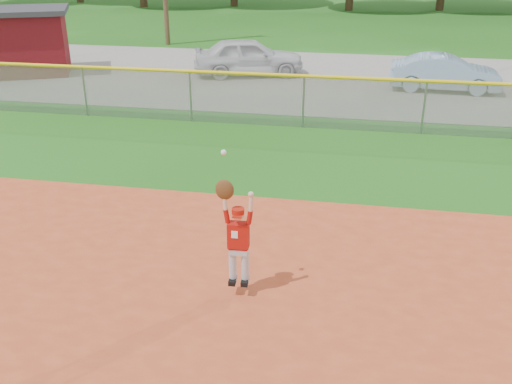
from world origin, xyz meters
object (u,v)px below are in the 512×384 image
car_white_a (249,57)px  ballplayer (236,234)px  car_blue (445,73)px  utility_shed (26,41)px

car_white_a → ballplayer: ballplayer is taller
car_blue → ballplayer: bearing=163.5°
car_blue → utility_shed: 15.84m
utility_shed → car_blue: bearing=0.5°
car_blue → ballplayer: ballplayer is taller
utility_shed → ballplayer: size_ratio=1.90×
car_white_a → ballplayer: 14.83m
car_blue → utility_shed: size_ratio=0.91×
car_blue → ballplayer: 14.27m
car_white_a → car_blue: 7.32m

